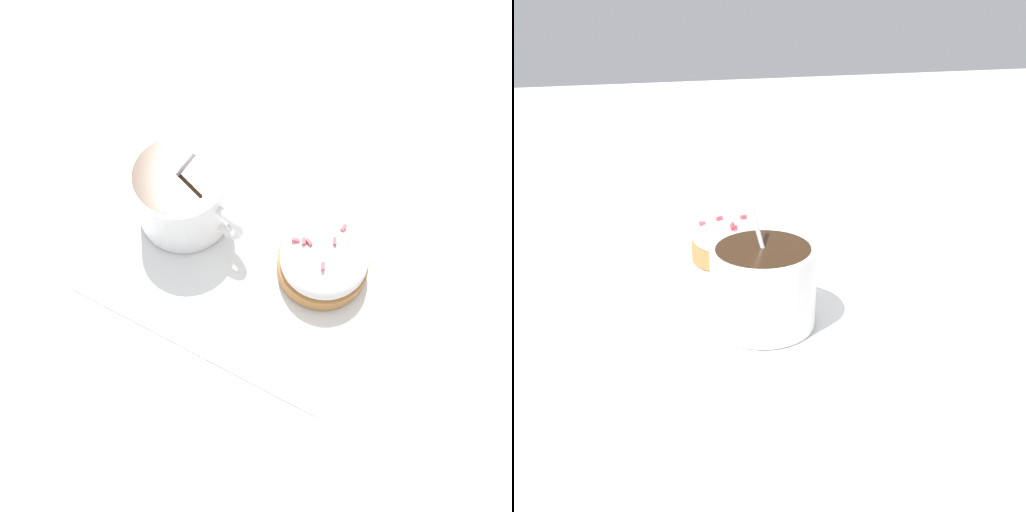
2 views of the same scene
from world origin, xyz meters
The scene contains 4 objects.
ground_plane centered at (0.00, 0.00, 0.00)m, with size 3.00×3.00×0.00m, color silver.
paper_napkin centered at (0.00, 0.00, 0.00)m, with size 0.28×0.25×0.00m.
coffee_cup centered at (-0.07, 0.01, 0.04)m, with size 0.12×0.09×0.11m.
frosted_pastry centered at (0.08, 0.01, 0.02)m, with size 0.09×0.09×0.05m.
Camera 1 is at (0.11, -0.23, 0.54)m, focal length 42.00 mm.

